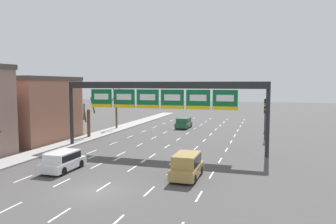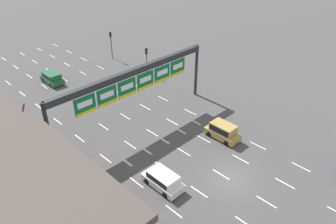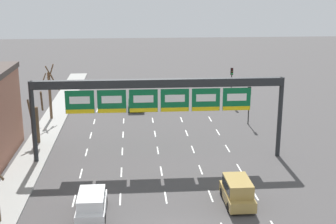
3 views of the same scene
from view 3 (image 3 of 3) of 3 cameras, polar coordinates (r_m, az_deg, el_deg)
The scene contains 9 objects.
lane_dashes at distance 41.42m, azimuth -1.05°, elevation -5.88°, with size 13.32×67.00×0.01m.
sign_gantry at distance 39.83m, azimuth -1.11°, elevation 2.37°, with size 21.80×0.70×7.22m.
suv_gold at distance 33.60m, azimuth 8.47°, elevation -9.42°, with size 1.86×3.99×1.85m.
suv_green at distance 57.93m, azimuth -3.92°, elevation 1.25°, with size 1.98×4.04×1.64m.
suv_white at distance 32.28m, azimuth -9.30°, elevation -10.83°, with size 1.93×4.10×1.55m.
traffic_light_near_gantry at distance 51.71m, azimuth 9.88°, elevation 1.76°, with size 0.30×0.35×4.25m.
traffic_light_mid_block at distance 60.33m, azimuth 7.76°, elevation 4.09°, with size 0.30×0.35×4.72m.
tree_bare_closest at distance 46.56m, azimuth -15.74°, elevation -1.02°, with size 1.66×1.64×5.15m.
tree_bare_furthest at distance 54.29m, azimuth -14.17°, elevation 2.52°, with size 2.08×2.06×6.27m.
Camera 3 is at (-2.29, -25.04, 15.01)m, focal length 50.00 mm.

